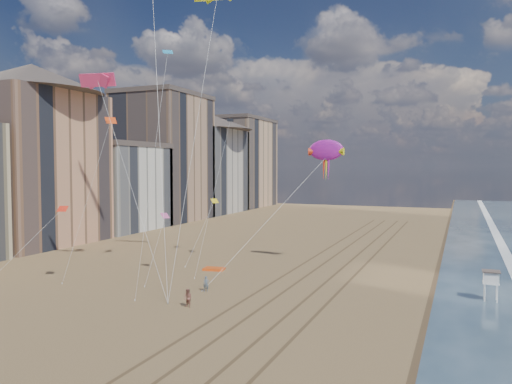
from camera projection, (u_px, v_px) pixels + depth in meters
ground at (156, 367)px, 30.77m from camera, size 260.00×260.00×0.00m
wet_sand at (476, 268)px, 60.43m from camera, size 260.00×260.00×0.00m
tracks at (322, 274)px, 57.48m from camera, size 7.68×120.00×0.01m
buildings at (148, 161)px, 108.04m from camera, size 34.72×131.35×29.00m
lifeguard_stand at (491, 278)px, 45.75m from camera, size 1.55×1.55×2.80m
grounded_kite at (214, 269)px, 59.43m from camera, size 2.60×1.85×0.27m
show_kite at (326, 150)px, 60.07m from camera, size 6.37×8.48×22.43m
kite_flyer_a at (206, 284)px, 49.23m from camera, size 0.67×0.60×1.53m
kite_flyer_b at (188, 298)px, 43.73m from camera, size 0.92×0.78×1.64m
small_kites at (152, 145)px, 57.75m from camera, size 13.70×20.67×18.38m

